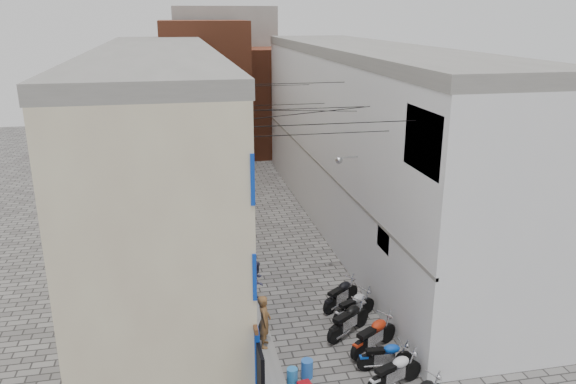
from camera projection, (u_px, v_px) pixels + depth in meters
plinth at (228, 232)px, 27.75m from camera, size 0.90×26.00×0.25m
building_left at (161, 149)px, 25.81m from camera, size 5.10×27.00×9.00m
building_right at (367, 139)px, 27.76m from camera, size 5.94×26.00×9.00m
building_far_brick_left at (205, 93)px, 40.28m from camera, size 6.00×6.00×10.00m
building_far_brick_right at (269, 101)px, 43.41m from camera, size 5.00×6.00×8.00m
building_far_concrete at (225, 77)px, 46.11m from camera, size 8.00×5.00×11.00m
far_shopfront at (239, 152)px, 39.20m from camera, size 2.00×0.30×2.40m
overhead_wires at (291, 106)px, 21.02m from camera, size 5.80×13.02×1.32m
motorcycle_b at (395, 371)px, 16.22m from camera, size 2.10×1.30×1.16m
motorcycle_c at (385, 354)px, 17.09m from camera, size 1.82×0.70×1.03m
motorcycle_d at (374, 334)px, 18.00m from camera, size 2.18×1.70×1.24m
motorcycle_e at (349, 319)px, 18.92m from camera, size 2.11×1.75×1.22m
motorcycle_f at (354, 305)px, 19.90m from camera, size 2.00×1.42×1.12m
motorcycle_g at (341, 293)px, 20.75m from camera, size 1.96×1.68×1.14m
person_a at (264, 321)px, 17.76m from camera, size 0.52×0.71×1.77m
person_b at (257, 281)px, 20.67m from camera, size 0.90×0.96×1.57m
water_jug_near at (292, 376)px, 16.49m from camera, size 0.41×0.41×0.51m
water_jug_far at (307, 369)px, 16.79m from camera, size 0.47×0.47×0.57m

